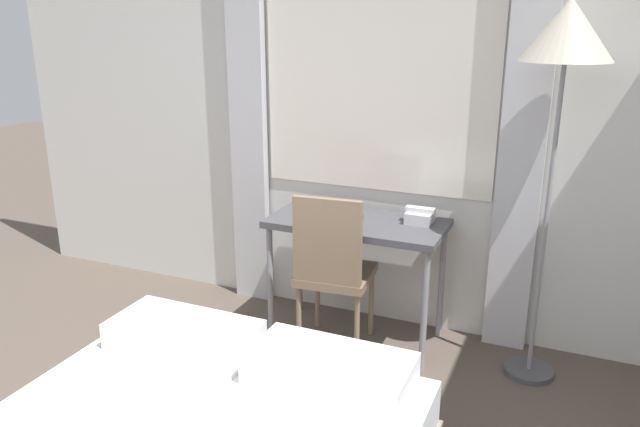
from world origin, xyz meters
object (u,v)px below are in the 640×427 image
(desk, at_px, (357,233))
(telephone, at_px, (420,216))
(standing_lamp, at_px, (566,48))
(book, at_px, (341,217))
(desk_chair, at_px, (333,265))

(desk, bearing_deg, telephone, 16.70)
(standing_lamp, relative_size, book, 8.01)
(book, bearing_deg, desk, 10.71)
(desk, distance_m, book, 0.13)
(telephone, height_order, book, telephone)
(standing_lamp, bearing_deg, book, -179.96)
(desk, xyz_separation_m, standing_lamp, (1.01, -0.02, 1.05))
(desk_chair, xyz_separation_m, standing_lamp, (1.08, 0.19, 1.19))
(desk, relative_size, standing_lamp, 0.52)
(desk, xyz_separation_m, desk_chair, (-0.07, -0.21, -0.13))
(desk_chair, bearing_deg, book, 93.54)
(book, bearing_deg, telephone, 15.42)
(standing_lamp, distance_m, telephone, 1.16)
(standing_lamp, relative_size, telephone, 11.72)
(desk, bearing_deg, desk_chair, -107.80)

